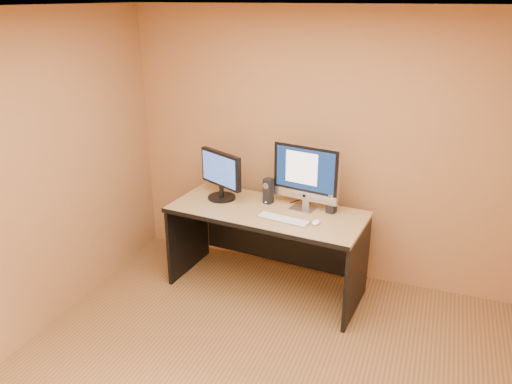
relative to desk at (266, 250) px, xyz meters
The scene contains 11 objects.
walls 1.75m from the desk, 73.78° to the right, with size 4.00×4.00×2.60m, color #945E3B, non-canonical shape.
ceiling 2.66m from the desk, 73.78° to the right, with size 4.00×4.00×0.00m, color white.
desk is the anchor object (origin of this frame).
imac 0.80m from the desk, 26.85° to the left, with size 0.64×0.23×0.61m, color #B9B9BD, non-canonical shape.
second_monitor 0.83m from the desk, 167.11° to the left, with size 0.54×0.27×0.47m, color black, non-canonical shape.
speaker_left 0.56m from the desk, 104.80° to the left, with size 0.08×0.08×0.25m, color black, non-canonical shape.
speaker_right 0.80m from the desk, 16.09° to the left, with size 0.08×0.08×0.25m, color black, non-canonical shape.
keyboard 0.50m from the desk, 36.50° to the right, with size 0.48×0.13×0.02m, color #B8B8BC.
mouse 0.67m from the desk, 14.63° to the right, with size 0.06×0.11×0.04m, color white.
cable_a 0.60m from the desk, 35.46° to the left, with size 0.01×0.01×0.25m, color black.
cable_b 0.57m from the desk, 57.57° to the left, with size 0.01×0.01×0.20m, color black.
Camera 1 is at (0.98, -2.51, 2.66)m, focal length 35.00 mm.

